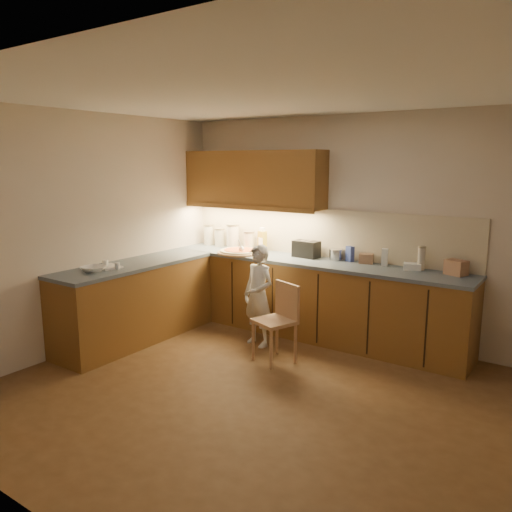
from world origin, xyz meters
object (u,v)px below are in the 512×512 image
at_px(toaster, 306,249).
at_px(wooden_chair, 279,316).
at_px(child, 258,296).
at_px(pizza_on_board, 239,252).
at_px(oil_jug, 262,241).

bearing_deg(toaster, wooden_chair, -72.22).
relative_size(child, wooden_chair, 1.40).
distance_m(pizza_on_board, toaster, 0.86).
distance_m(child, toaster, 0.90).
relative_size(child, toaster, 3.56).
xyz_separation_m(wooden_chair, oil_jug, (-0.91, 1.03, 0.59)).
distance_m(wooden_chair, oil_jug, 1.49).
xyz_separation_m(pizza_on_board, oil_jug, (0.16, 0.28, 0.12)).
relative_size(pizza_on_board, oil_jug, 1.79).
height_order(child, oil_jug, oil_jug).
bearing_deg(pizza_on_board, wooden_chair, -35.05).
bearing_deg(child, toaster, 89.43).
bearing_deg(child, wooden_chair, -16.48).
bearing_deg(oil_jug, toaster, -2.31).
bearing_deg(toaster, child, -99.88).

